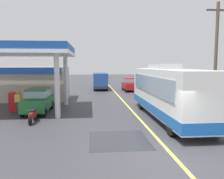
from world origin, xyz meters
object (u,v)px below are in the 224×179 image
at_px(pedestrian_near_pump, 18,101).
at_px(coach_bus_main, 168,93).
at_px(car_at_pump, 38,99).
at_px(car_trailing_behind_bus, 129,84).
at_px(motorcycle_parked_forecourt, 33,116).
at_px(pedestrian_by_shop, 40,96).
at_px(minibus_opposing_lane, 100,79).

bearing_deg(pedestrian_near_pump, coach_bus_main, -14.59).
relative_size(car_at_pump, car_trailing_behind_bus, 1.00).
height_order(motorcycle_parked_forecourt, pedestrian_near_pump, pedestrian_near_pump).
xyz_separation_m(pedestrian_by_shop, car_trailing_behind_bus, (9.74, 11.66, 0.08)).
bearing_deg(pedestrian_near_pump, car_at_pump, -1.10).
height_order(car_at_pump, pedestrian_near_pump, car_at_pump).
bearing_deg(motorcycle_parked_forecourt, minibus_opposing_lane, 75.68).
relative_size(motorcycle_parked_forecourt, pedestrian_by_shop, 1.08).
distance_m(coach_bus_main, car_trailing_behind_bus, 16.70).
relative_size(motorcycle_parked_forecourt, pedestrian_near_pump, 1.08).
bearing_deg(motorcycle_parked_forecourt, pedestrian_near_pump, 119.62).
xyz_separation_m(car_at_pump, pedestrian_by_shop, (-0.39, 2.28, -0.08)).
height_order(car_at_pump, pedestrian_by_shop, car_at_pump).
xyz_separation_m(motorcycle_parked_forecourt, car_trailing_behind_bus, (9.02, 17.11, 0.57)).
relative_size(coach_bus_main, pedestrian_near_pump, 6.65).
xyz_separation_m(minibus_opposing_lane, car_trailing_behind_bus, (3.99, -2.57, -0.46)).
xyz_separation_m(car_at_pump, motorcycle_parked_forecourt, (0.33, -3.16, -0.57)).
relative_size(minibus_opposing_lane, pedestrian_near_pump, 3.69).
bearing_deg(motorcycle_parked_forecourt, pedestrian_by_shop, 97.54).
distance_m(pedestrian_near_pump, pedestrian_by_shop, 2.51).
bearing_deg(coach_bus_main, minibus_opposing_lane, 101.14).
relative_size(pedestrian_by_shop, car_trailing_behind_bus, 0.40).
height_order(coach_bus_main, motorcycle_parked_forecourt, coach_bus_main).
relative_size(car_at_pump, minibus_opposing_lane, 0.69).
bearing_deg(car_trailing_behind_bus, car_at_pump, -123.84).
distance_m(minibus_opposing_lane, motorcycle_parked_forecourt, 20.34).
bearing_deg(motorcycle_parked_forecourt, car_trailing_behind_bus, 62.21).
bearing_deg(motorcycle_parked_forecourt, car_at_pump, 96.03).
height_order(pedestrian_near_pump, pedestrian_by_shop, same).
distance_m(minibus_opposing_lane, car_trailing_behind_bus, 4.77).
height_order(car_at_pump, car_trailing_behind_bus, same).
xyz_separation_m(coach_bus_main, minibus_opposing_lane, (-3.79, 19.26, -0.25)).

